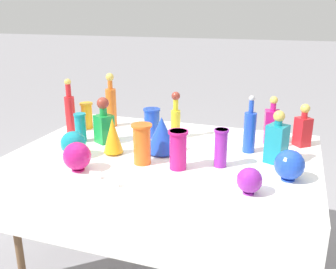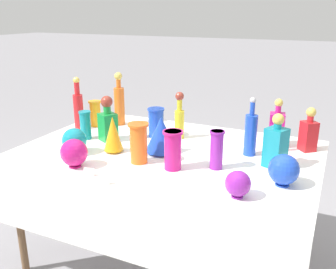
{
  "view_description": "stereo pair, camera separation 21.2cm",
  "coord_description": "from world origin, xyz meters",
  "px_view_note": "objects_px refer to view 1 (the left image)",
  "views": [
    {
      "loc": [
        0.68,
        -1.95,
        1.55
      ],
      "look_at": [
        0.0,
        0.0,
        0.86
      ],
      "focal_mm": 40.0,
      "sensor_mm": 36.0,
      "label": 1
    },
    {
      "loc": [
        0.87,
        -1.87,
        1.55
      ],
      "look_at": [
        0.0,
        0.0,
        0.86
      ],
      "focal_mm": 40.0,
      "sensor_mm": 36.0,
      "label": 2
    }
  ],
  "objects_px": {
    "slender_vase_0": "(178,149)",
    "round_bowl_1": "(77,156)",
    "square_decanter_1": "(303,128)",
    "square_decanter_2": "(272,124)",
    "tall_bottle_2": "(176,118)",
    "square_decanter_0": "(104,123)",
    "tall_bottle_0": "(250,130)",
    "tall_bottle_1": "(70,110)",
    "slender_vase_5": "(221,147)",
    "slender_vase_2": "(142,143)",
    "fluted_vase_0": "(113,135)",
    "slender_vase_3": "(152,122)",
    "fluted_vase_1": "(162,134)",
    "slender_vase_4": "(80,127)",
    "tall_bottle_3": "(111,104)",
    "cardboard_box_behind_left": "(192,175)",
    "square_decanter_3": "(277,141)",
    "slender_vase_1": "(87,115)",
    "round_bowl_2": "(249,180)",
    "round_bowl_0": "(289,165)",
    "round_bowl_3": "(73,144)"
  },
  "relations": [
    {
      "from": "square_decanter_3",
      "to": "slender_vase_2",
      "type": "height_order",
      "value": "square_decanter_3"
    },
    {
      "from": "square_decanter_1",
      "to": "square_decanter_2",
      "type": "height_order",
      "value": "square_decanter_2"
    },
    {
      "from": "fluted_vase_1",
      "to": "round_bowl_2",
      "type": "bearing_deg",
      "value": -32.88
    },
    {
      "from": "tall_bottle_2",
      "to": "square_decanter_0",
      "type": "relative_size",
      "value": 1.05
    },
    {
      "from": "slender_vase_0",
      "to": "round_bowl_1",
      "type": "relative_size",
      "value": 1.36
    },
    {
      "from": "round_bowl_1",
      "to": "tall_bottle_3",
      "type": "bearing_deg",
      "value": 104.42
    },
    {
      "from": "square_decanter_0",
      "to": "round_bowl_1",
      "type": "distance_m",
      "value": 0.45
    },
    {
      "from": "fluted_vase_1",
      "to": "fluted_vase_0",
      "type": "bearing_deg",
      "value": -157.8
    },
    {
      "from": "square_decanter_0",
      "to": "slender_vase_3",
      "type": "height_order",
      "value": "square_decanter_0"
    },
    {
      "from": "square_decanter_1",
      "to": "slender_vase_5",
      "type": "bearing_deg",
      "value": -130.28
    },
    {
      "from": "slender_vase_3",
      "to": "fluted_vase_1",
      "type": "relative_size",
      "value": 0.88
    },
    {
      "from": "square_decanter_1",
      "to": "slender_vase_1",
      "type": "xyz_separation_m",
      "value": [
        -1.42,
        -0.11,
        -0.01
      ]
    },
    {
      "from": "slender_vase_4",
      "to": "fluted_vase_0",
      "type": "distance_m",
      "value": 0.32
    },
    {
      "from": "slender_vase_3",
      "to": "fluted_vase_1",
      "type": "xyz_separation_m",
      "value": [
        0.16,
        -0.25,
        0.01
      ]
    },
    {
      "from": "slender_vase_0",
      "to": "round_bowl_0",
      "type": "distance_m",
      "value": 0.55
    },
    {
      "from": "slender_vase_0",
      "to": "fluted_vase_1",
      "type": "relative_size",
      "value": 0.96
    },
    {
      "from": "round_bowl_0",
      "to": "square_decanter_3",
      "type": "bearing_deg",
      "value": 109.55
    },
    {
      "from": "tall_bottle_1",
      "to": "round_bowl_3",
      "type": "xyz_separation_m",
      "value": [
        0.27,
        -0.4,
        -0.07
      ]
    },
    {
      "from": "slender_vase_2",
      "to": "round_bowl_2",
      "type": "xyz_separation_m",
      "value": [
        0.59,
        -0.17,
        -0.05
      ]
    },
    {
      "from": "slender_vase_1",
      "to": "fluted_vase_0",
      "type": "bearing_deg",
      "value": -43.97
    },
    {
      "from": "slender_vase_1",
      "to": "fluted_vase_0",
      "type": "height_order",
      "value": "fluted_vase_0"
    },
    {
      "from": "tall_bottle_0",
      "to": "tall_bottle_1",
      "type": "relative_size",
      "value": 0.93
    },
    {
      "from": "tall_bottle_0",
      "to": "round_bowl_0",
      "type": "height_order",
      "value": "tall_bottle_0"
    },
    {
      "from": "round_bowl_2",
      "to": "slender_vase_4",
      "type": "bearing_deg",
      "value": 161.22
    },
    {
      "from": "square_decanter_3",
      "to": "slender_vase_4",
      "type": "distance_m",
      "value": 1.18
    },
    {
      "from": "slender_vase_2",
      "to": "tall_bottle_1",
      "type": "bearing_deg",
      "value": 151.79
    },
    {
      "from": "square_decanter_2",
      "to": "slender_vase_4",
      "type": "relative_size",
      "value": 1.62
    },
    {
      "from": "round_bowl_2",
      "to": "round_bowl_3",
      "type": "bearing_deg",
      "value": 172.41
    },
    {
      "from": "round_bowl_0",
      "to": "slender_vase_5",
      "type": "bearing_deg",
      "value": 170.11
    },
    {
      "from": "square_decanter_0",
      "to": "round_bowl_3",
      "type": "bearing_deg",
      "value": -99.91
    },
    {
      "from": "square_decanter_0",
      "to": "tall_bottle_0",
      "type": "bearing_deg",
      "value": 8.2
    },
    {
      "from": "fluted_vase_1",
      "to": "cardboard_box_behind_left",
      "type": "relative_size",
      "value": 0.4
    },
    {
      "from": "tall_bottle_1",
      "to": "square_decanter_3",
      "type": "relative_size",
      "value": 1.25
    },
    {
      "from": "square_decanter_0",
      "to": "cardboard_box_behind_left",
      "type": "xyz_separation_m",
      "value": [
        0.29,
        1.02,
        -0.75
      ]
    },
    {
      "from": "tall_bottle_0",
      "to": "round_bowl_1",
      "type": "height_order",
      "value": "tall_bottle_0"
    },
    {
      "from": "round_bowl_1",
      "to": "round_bowl_2",
      "type": "relative_size",
      "value": 1.23
    },
    {
      "from": "slender_vase_2",
      "to": "slender_vase_4",
      "type": "bearing_deg",
      "value": 158.03
    },
    {
      "from": "slender_vase_2",
      "to": "fluted_vase_0",
      "type": "height_order",
      "value": "slender_vase_2"
    },
    {
      "from": "tall_bottle_3",
      "to": "slender_vase_1",
      "type": "height_order",
      "value": "tall_bottle_3"
    },
    {
      "from": "tall_bottle_3",
      "to": "square_decanter_0",
      "type": "height_order",
      "value": "tall_bottle_3"
    },
    {
      "from": "square_decanter_0",
      "to": "slender_vase_2",
      "type": "relative_size",
      "value": 1.31
    },
    {
      "from": "square_decanter_1",
      "to": "slender_vase_2",
      "type": "distance_m",
      "value": 0.99
    },
    {
      "from": "square_decanter_2",
      "to": "tall_bottle_0",
      "type": "bearing_deg",
      "value": -117.42
    },
    {
      "from": "slender_vase_4",
      "to": "square_decanter_2",
      "type": "bearing_deg",
      "value": 18.2
    },
    {
      "from": "slender_vase_0",
      "to": "slender_vase_2",
      "type": "height_order",
      "value": "slender_vase_2"
    },
    {
      "from": "square_decanter_2",
      "to": "slender_vase_1",
      "type": "relative_size",
      "value": 1.62
    },
    {
      "from": "slender_vase_4",
      "to": "slender_vase_0",
      "type": "bearing_deg",
      "value": -16.3
    },
    {
      "from": "slender_vase_3",
      "to": "slender_vase_4",
      "type": "xyz_separation_m",
      "value": [
        -0.39,
        -0.23,
        -0.0
      ]
    },
    {
      "from": "tall_bottle_0",
      "to": "round_bowl_0",
      "type": "bearing_deg",
      "value": -54.3
    },
    {
      "from": "fluted_vase_1",
      "to": "cardboard_box_behind_left",
      "type": "xyz_separation_m",
      "value": [
        -0.11,
        1.08,
        -0.74
      ]
    }
  ]
}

